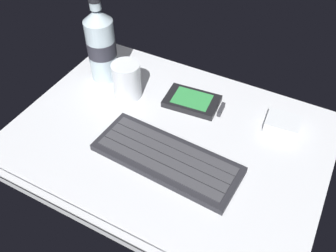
# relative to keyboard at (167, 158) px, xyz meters

# --- Properties ---
(ground_plane) EXTENTS (0.64, 0.48, 0.03)m
(ground_plane) POSITION_rel_keyboard_xyz_m (-0.03, 0.06, -0.02)
(ground_plane) COLOR silver
(keyboard) EXTENTS (0.30, 0.13, 0.02)m
(keyboard) POSITION_rel_keyboard_xyz_m (0.00, 0.00, 0.00)
(keyboard) COLOR #232328
(keyboard) RESTS_ON ground_plane
(handheld_device) EXTENTS (0.13, 0.09, 0.02)m
(handheld_device) POSITION_rel_keyboard_xyz_m (-0.02, 0.17, -0.00)
(handheld_device) COLOR black
(handheld_device) RESTS_ON ground_plane
(juice_cup) EXTENTS (0.06, 0.06, 0.09)m
(juice_cup) POSITION_rel_keyboard_xyz_m (-0.17, 0.13, 0.03)
(juice_cup) COLOR silver
(juice_cup) RESTS_ON ground_plane
(water_bottle) EXTENTS (0.07, 0.07, 0.21)m
(water_bottle) POSITION_rel_keyboard_xyz_m (-0.26, 0.17, 0.08)
(water_bottle) COLOR silver
(water_bottle) RESTS_ON ground_plane
(charger_block) EXTENTS (0.07, 0.06, 0.02)m
(charger_block) POSITION_rel_keyboard_xyz_m (0.17, 0.19, 0.00)
(charger_block) COLOR silver
(charger_block) RESTS_ON ground_plane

